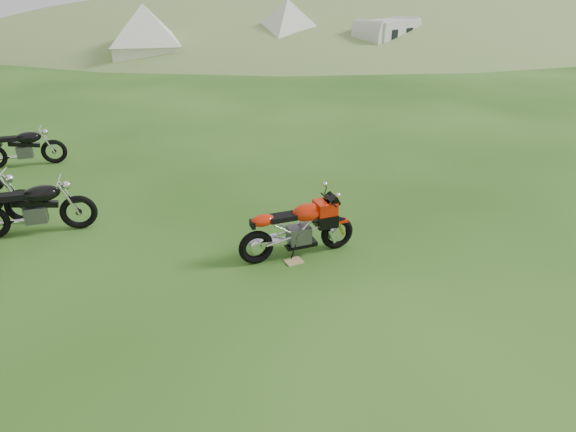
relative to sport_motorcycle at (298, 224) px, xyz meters
name	(u,v)px	position (x,y,z in m)	size (l,w,h in m)	color
ground	(320,266)	(0.17, -0.43, -0.53)	(120.00, 120.00, 0.00)	#1D450E
hillside	(346,25)	(24.17, 39.57, -0.53)	(80.00, 64.00, 8.00)	#76964C
hedgerow	(346,25)	(24.17, 39.57, -0.53)	(36.00, 1.20, 8.60)	black
sport_motorcycle	(298,224)	(0.00, 0.00, 0.00)	(1.75, 0.44, 1.05)	red
plywood_board	(294,261)	(-0.14, -0.17, -0.52)	(0.25, 0.20, 0.02)	tan
vintage_moto_c	(33,207)	(-3.64, 2.41, -0.04)	(1.86, 0.43, 0.98)	black
vintage_moto_d	(23,147)	(-3.94, 6.18, -0.07)	(1.74, 0.40, 0.92)	black
tent_left	(146,35)	(1.33, 21.02, 0.87)	(3.23, 3.23, 2.80)	silver
tent_right	(288,31)	(8.80, 19.96, 0.92)	(3.33, 3.33, 2.89)	silver
caravan	(387,40)	(13.49, 17.24, 0.51)	(4.44, 1.99, 2.08)	beige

